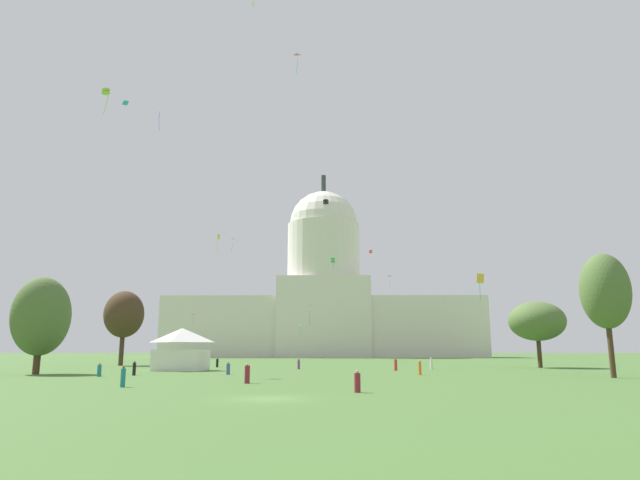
% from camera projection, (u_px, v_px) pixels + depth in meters
% --- Properties ---
extents(ground_plane, '(800.00, 800.00, 0.00)m').
position_uv_depth(ground_plane, '(268.00, 399.00, 33.22)').
color(ground_plane, '#42662D').
extents(capitol_building, '(115.93, 28.03, 69.89)m').
position_uv_depth(capitol_building, '(324.00, 301.00, 205.25)').
color(capitol_building, silver).
rests_on(capitol_building, ground_plane).
extents(event_tent, '(7.51, 6.83, 5.89)m').
position_uv_depth(event_tent, '(182.00, 349.00, 77.15)').
color(event_tent, white).
rests_on(event_tent, ground_plane).
extents(tree_west_near, '(10.35, 10.53, 13.64)m').
position_uv_depth(tree_west_near, '(124.00, 315.00, 101.73)').
color(tree_west_near, '#42301E').
rests_on(tree_west_near, ground_plane).
extents(tree_east_far, '(12.54, 12.61, 10.64)m').
position_uv_depth(tree_east_far, '(537.00, 321.00, 89.45)').
color(tree_east_far, '#42301E').
rests_on(tree_east_far, ground_plane).
extents(tree_west_mid, '(9.28, 9.24, 11.72)m').
position_uv_depth(tree_west_mid, '(41.00, 316.00, 66.91)').
color(tree_west_mid, '#42301E').
rests_on(tree_west_mid, ground_plane).
extents(tree_east_near, '(7.55, 7.84, 13.21)m').
position_uv_depth(tree_east_near, '(605.00, 291.00, 59.09)').
color(tree_east_near, '#42301E').
rests_on(tree_east_near, ground_plane).
extents(person_black_lawn_far_left, '(0.55, 0.55, 1.60)m').
position_uv_depth(person_black_lawn_far_left, '(217.00, 363.00, 90.75)').
color(person_black_lawn_far_left, black).
rests_on(person_black_lawn_far_left, ground_plane).
extents(person_purple_mid_right, '(0.54, 0.54, 1.55)m').
position_uv_depth(person_purple_mid_right, '(299.00, 364.00, 82.35)').
color(person_purple_mid_right, '#703D93').
rests_on(person_purple_mid_right, ground_plane).
extents(person_red_lawn_far_right, '(0.59, 0.59, 1.72)m').
position_uv_depth(person_red_lawn_far_right, '(396.00, 365.00, 76.37)').
color(person_red_lawn_far_right, red).
rests_on(person_red_lawn_far_right, ground_plane).
extents(person_orange_back_left, '(0.49, 0.49, 1.73)m').
position_uv_depth(person_orange_back_left, '(420.00, 368.00, 63.95)').
color(person_orange_back_left, orange).
rests_on(person_orange_back_left, ground_plane).
extents(person_teal_near_tent, '(0.49, 0.49, 1.49)m').
position_uv_depth(person_teal_near_tent, '(99.00, 370.00, 59.90)').
color(person_teal_near_tent, '#1E757A').
rests_on(person_teal_near_tent, ground_plane).
extents(person_maroon_back_right, '(0.54, 0.54, 1.53)m').
position_uv_depth(person_maroon_back_right, '(357.00, 382.00, 37.99)').
color(person_maroon_back_right, maroon).
rests_on(person_maroon_back_right, ground_plane).
extents(person_teal_near_tree_west, '(0.50, 0.50, 1.68)m').
position_uv_depth(person_teal_near_tree_west, '(123.00, 377.00, 43.37)').
color(person_teal_near_tree_west, '#1E757A').
rests_on(person_teal_near_tree_west, ground_plane).
extents(person_black_edge_east, '(0.47, 0.47, 1.63)m').
position_uv_depth(person_black_edge_east, '(134.00, 369.00, 62.64)').
color(person_black_edge_east, black).
rests_on(person_black_edge_east, ground_plane).
extents(person_white_aisle_center, '(0.57, 0.57, 1.69)m').
position_uv_depth(person_white_aisle_center, '(431.00, 364.00, 83.04)').
color(person_white_aisle_center, silver).
rests_on(person_white_aisle_center, ground_plane).
extents(person_denim_front_left, '(0.62, 0.62, 1.47)m').
position_uv_depth(person_denim_front_left, '(228.00, 369.00, 64.74)').
color(person_denim_front_left, '#3D5684').
rests_on(person_denim_front_left, ground_plane).
extents(person_maroon_mid_center, '(0.55, 0.55, 1.75)m').
position_uv_depth(person_maroon_mid_center, '(247.00, 374.00, 48.13)').
color(person_maroon_mid_center, maroon).
rests_on(person_maroon_mid_center, ground_plane).
extents(kite_pink_high, '(1.17, 0.95, 3.77)m').
position_uv_depth(kite_pink_high, '(297.00, 56.00, 98.66)').
color(kite_pink_high, pink).
extents(kite_magenta_low, '(1.28, 0.80, 2.97)m').
position_uv_depth(kite_magenta_low, '(193.00, 316.00, 171.30)').
color(kite_magenta_low, '#D1339E').
extents(kite_blue_mid, '(1.92, 1.61, 3.77)m').
position_uv_depth(kite_blue_mid, '(389.00, 277.00, 186.25)').
color(kite_blue_mid, blue).
extents(kite_cyan_low, '(0.66, 0.62, 3.98)m').
position_uv_depth(kite_cyan_low, '(300.00, 326.00, 183.17)').
color(kite_cyan_low, '#33BCDB').
extents(kite_red_high, '(1.17, 1.17, 1.03)m').
position_uv_depth(kite_red_high, '(371.00, 252.00, 184.30)').
color(kite_red_high, red).
extents(kite_lime_high, '(1.04, 1.07, 3.89)m').
position_uv_depth(kite_lime_high, '(106.00, 92.00, 75.81)').
color(kite_lime_high, '#8CD133').
extents(kite_white_high, '(0.67, 0.75, 0.88)m').
position_uv_depth(kite_white_high, '(253.00, 4.00, 91.78)').
color(kite_white_high, white).
extents(kite_violet_high, '(0.55, 1.14, 4.77)m').
position_uv_depth(kite_violet_high, '(159.00, 116.00, 133.89)').
color(kite_violet_high, purple).
extents(kite_green_mid, '(1.22, 1.21, 3.17)m').
position_uv_depth(kite_green_mid, '(333.00, 260.00, 154.96)').
color(kite_green_mid, green).
extents(kite_orange_mid, '(1.46, 1.56, 3.23)m').
position_uv_depth(kite_orange_mid, '(231.00, 241.00, 145.71)').
color(kite_orange_mid, orange).
extents(kite_black_mid, '(1.00, 1.00, 0.78)m').
position_uv_depth(kite_black_mid, '(326.00, 202.00, 99.12)').
color(kite_black_mid, black).
extents(kite_turquoise_high, '(1.16, 0.43, 1.18)m').
position_uv_depth(kite_turquoise_high, '(125.00, 103.00, 102.29)').
color(kite_turquoise_high, teal).
extents(kite_gold_low, '(0.93, 0.55, 3.64)m').
position_uv_depth(kite_gold_low, '(480.00, 280.00, 73.22)').
color(kite_gold_low, gold).
extents(kite_yellow_mid, '(0.66, 0.64, 4.35)m').
position_uv_depth(kite_yellow_mid, '(218.00, 240.00, 120.24)').
color(kite_yellow_mid, yellow).
extents(kite_pink_low, '(1.31, 1.69, 4.22)m').
position_uv_depth(kite_pink_low, '(309.00, 308.00, 114.26)').
color(kite_pink_low, pink).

